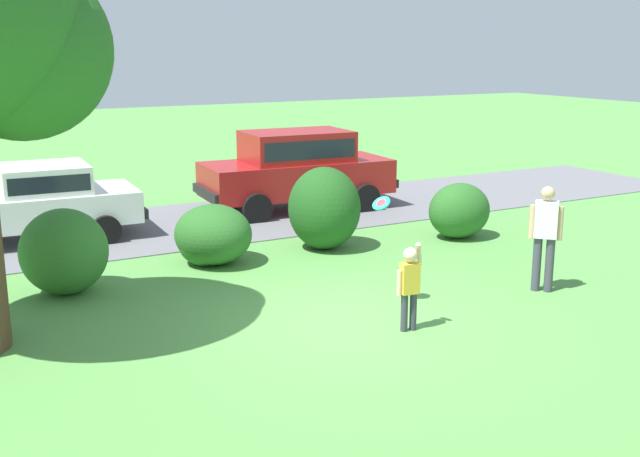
{
  "coord_description": "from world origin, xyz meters",
  "views": [
    {
      "loc": [
        -5.38,
        -9.06,
        3.95
      ],
      "look_at": [
        0.33,
        1.37,
        1.1
      ],
      "focal_mm": 43.38,
      "sensor_mm": 36.0,
      "label": 1
    }
  ],
  "objects_px": {
    "child_thrower": "(410,282)",
    "adult_onlooker": "(545,233)",
    "parked_sedan": "(35,200)",
    "frisbee": "(381,203)",
    "parked_suv": "(297,166)"
  },
  "relations": [
    {
      "from": "child_thrower",
      "to": "adult_onlooker",
      "type": "bearing_deg",
      "value": 8.26
    },
    {
      "from": "parked_sedan",
      "to": "frisbee",
      "type": "bearing_deg",
      "value": -60.31
    },
    {
      "from": "parked_suv",
      "to": "frisbee",
      "type": "xyz_separation_m",
      "value": [
        -2.15,
        -7.0,
        0.55
      ]
    },
    {
      "from": "parked_sedan",
      "to": "frisbee",
      "type": "height_order",
      "value": "frisbee"
    },
    {
      "from": "parked_sedan",
      "to": "adult_onlooker",
      "type": "bearing_deg",
      "value": -48.16
    },
    {
      "from": "parked_sedan",
      "to": "child_thrower",
      "type": "distance_m",
      "value": 8.73
    },
    {
      "from": "adult_onlooker",
      "to": "parked_suv",
      "type": "bearing_deg",
      "value": 94.67
    },
    {
      "from": "parked_sedan",
      "to": "adult_onlooker",
      "type": "relative_size",
      "value": 2.58
    },
    {
      "from": "child_thrower",
      "to": "adult_onlooker",
      "type": "relative_size",
      "value": 0.74
    },
    {
      "from": "parked_suv",
      "to": "adult_onlooker",
      "type": "xyz_separation_m",
      "value": [
        0.62,
        -7.6,
        -0.09
      ]
    },
    {
      "from": "child_thrower",
      "to": "frisbee",
      "type": "relative_size",
      "value": 4.59
    },
    {
      "from": "adult_onlooker",
      "to": "child_thrower",
      "type": "bearing_deg",
      "value": -171.74
    },
    {
      "from": "parked_suv",
      "to": "child_thrower",
      "type": "relative_size",
      "value": 3.73
    },
    {
      "from": "parked_suv",
      "to": "parked_sedan",
      "type": "bearing_deg",
      "value": -178.68
    },
    {
      "from": "parked_suv",
      "to": "frisbee",
      "type": "height_order",
      "value": "parked_suv"
    }
  ]
}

